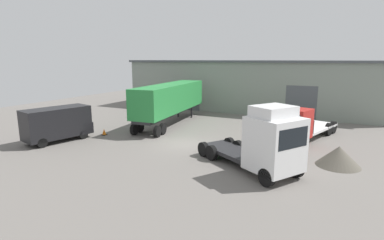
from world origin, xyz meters
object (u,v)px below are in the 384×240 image
(flatbed_truck_red, at_px, (299,125))
(gravel_pile, at_px, (339,156))
(tractor_unit_white, at_px, (267,143))
(container_trailer_green, at_px, (170,99))
(traffic_cone, at_px, (104,132))
(delivery_van_black, at_px, (59,123))

(flatbed_truck_red, distance_m, gravel_pile, 5.64)
(tractor_unit_white, bearing_deg, container_trailer_green, 172.94)
(gravel_pile, bearing_deg, flatbed_truck_red, 121.61)
(tractor_unit_white, xyz_separation_m, container_trailer_green, (-11.52, 9.21, 0.69))
(container_trailer_green, relative_size, gravel_pile, 4.68)
(flatbed_truck_red, bearing_deg, gravel_pile, 49.69)
(tractor_unit_white, relative_size, traffic_cone, 12.85)
(tractor_unit_white, height_order, flatbed_truck_red, tractor_unit_white)
(traffic_cone, bearing_deg, tractor_unit_white, -11.26)
(tractor_unit_white, relative_size, container_trailer_green, 0.58)
(delivery_van_black, bearing_deg, gravel_pile, -66.17)
(tractor_unit_white, height_order, delivery_van_black, tractor_unit_white)
(tractor_unit_white, bearing_deg, traffic_cone, -159.70)
(container_trailer_green, distance_m, delivery_van_black, 10.47)
(container_trailer_green, bearing_deg, delivery_van_black, 147.25)
(container_trailer_green, relative_size, flatbed_truck_red, 1.60)
(container_trailer_green, bearing_deg, traffic_cone, 149.84)
(gravel_pile, xyz_separation_m, traffic_cone, (-17.98, -0.51, -0.36))
(tractor_unit_white, height_order, traffic_cone, tractor_unit_white)
(flatbed_truck_red, bearing_deg, delivery_van_black, -45.95)
(delivery_van_black, bearing_deg, traffic_cone, -17.99)
(container_trailer_green, height_order, flatbed_truck_red, container_trailer_green)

